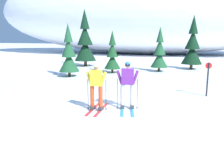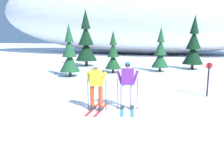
# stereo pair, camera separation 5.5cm
# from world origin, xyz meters

# --- Properties ---
(ground_plane) EXTENTS (120.00, 120.00, 0.00)m
(ground_plane) POSITION_xyz_m (0.00, 0.00, 0.00)
(ground_plane) COLOR white
(skier_purple_jacket) EXTENTS (0.86, 1.77, 1.75)m
(skier_purple_jacket) POSITION_xyz_m (0.31, -0.46, 0.92)
(skier_purple_jacket) COLOR #2893CC
(skier_purple_jacket) RESTS_ON ground
(skier_yellow_jacket) EXTENTS (0.77, 1.70, 1.73)m
(skier_yellow_jacket) POSITION_xyz_m (-0.70, -0.95, 0.90)
(skier_yellow_jacket) COLOR red
(skier_yellow_jacket) RESTS_ON ground
(pine_tree_far_left) EXTENTS (1.87, 1.87, 4.83)m
(pine_tree_far_left) POSITION_xyz_m (-6.02, 10.91, 2.02)
(pine_tree_far_left) COLOR #47301E
(pine_tree_far_left) RESTS_ON ground
(pine_tree_center_left) EXTENTS (1.31, 1.31, 3.40)m
(pine_tree_center_left) POSITION_xyz_m (-4.91, 5.47, 1.42)
(pine_tree_center_left) COLOR #47301E
(pine_tree_center_left) RESTS_ON ground
(pine_tree_center) EXTENTS (1.16, 1.16, 2.99)m
(pine_tree_center) POSITION_xyz_m (-2.67, 7.82, 1.25)
(pine_tree_center) COLOR #47301E
(pine_tree_center) RESTS_ON ground
(pine_tree_center_right) EXTENTS (1.26, 1.26, 3.27)m
(pine_tree_center_right) POSITION_xyz_m (0.48, 9.40, 1.37)
(pine_tree_center_right) COLOR #47301E
(pine_tree_center_right) RESTS_ON ground
(pine_tree_far_right) EXTENTS (1.62, 1.62, 4.20)m
(pine_tree_far_right) POSITION_xyz_m (2.80, 11.42, 1.76)
(pine_tree_far_right) COLOR #47301E
(pine_tree_far_right) RESTS_ON ground
(snow_ridge_background) EXTENTS (45.13, 16.82, 12.29)m
(snow_ridge_background) POSITION_xyz_m (-3.47, 26.57, 6.15)
(snow_ridge_background) COLOR white
(snow_ridge_background) RESTS_ON ground
(trail_marker_post) EXTENTS (0.28, 0.07, 1.51)m
(trail_marker_post) POSITION_xyz_m (3.27, 2.39, 0.85)
(trail_marker_post) COLOR black
(trail_marker_post) RESTS_ON ground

